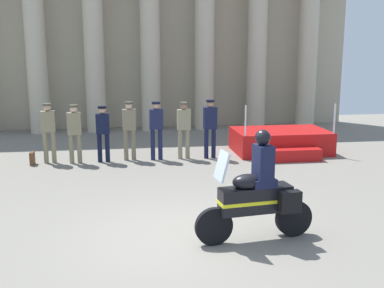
# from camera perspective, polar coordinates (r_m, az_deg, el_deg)

# --- Properties ---
(ground_plane) EXTENTS (28.00, 28.00, 0.00)m
(ground_plane) POSITION_cam_1_polar(r_m,az_deg,el_deg) (8.21, -0.78, -11.14)
(ground_plane) COLOR gray
(colonnade_backdrop) EXTENTS (16.84, 1.62, 7.84)m
(colonnade_backdrop) POSITION_cam_1_polar(r_m,az_deg,el_deg) (18.99, -5.33, 14.00)
(colonnade_backdrop) COLOR #B6AB91
(colonnade_backdrop) RESTS_ON ground_plane
(reviewing_stand) EXTENTS (2.90, 2.37, 1.61)m
(reviewing_stand) POSITION_cam_1_polar(r_m,az_deg,el_deg) (14.73, 10.95, 0.27)
(reviewing_stand) COLOR #B71414
(reviewing_stand) RESTS_ON ground_plane
(officer_in_row_0) EXTENTS (0.39, 0.24, 1.71)m
(officer_in_row_0) POSITION_cam_1_polar(r_m,az_deg,el_deg) (13.60, -17.34, 1.89)
(officer_in_row_0) COLOR #847A5B
(officer_in_row_0) RESTS_ON ground_plane
(officer_in_row_1) EXTENTS (0.39, 0.24, 1.67)m
(officer_in_row_1) POSITION_cam_1_polar(r_m,az_deg,el_deg) (13.37, -14.35, 1.79)
(officer_in_row_1) COLOR #847A5B
(officer_in_row_1) RESTS_ON ground_plane
(officer_in_row_2) EXTENTS (0.39, 0.24, 1.62)m
(officer_in_row_2) POSITION_cam_1_polar(r_m,az_deg,el_deg) (13.36, -10.98, 1.79)
(officer_in_row_2) COLOR black
(officer_in_row_2) RESTS_ON ground_plane
(officer_in_row_3) EXTENTS (0.39, 0.24, 1.72)m
(officer_in_row_3) POSITION_cam_1_polar(r_m,az_deg,el_deg) (13.46, -7.77, 2.23)
(officer_in_row_3) COLOR #7A7056
(officer_in_row_3) RESTS_ON ground_plane
(officer_in_row_4) EXTENTS (0.39, 0.24, 1.71)m
(officer_in_row_4) POSITION_cam_1_polar(r_m,az_deg,el_deg) (13.42, -4.44, 2.27)
(officer_in_row_4) COLOR #191E42
(officer_in_row_4) RESTS_ON ground_plane
(officer_in_row_5) EXTENTS (0.39, 0.24, 1.69)m
(officer_in_row_5) POSITION_cam_1_polar(r_m,az_deg,el_deg) (13.52, -1.02, 2.30)
(officer_in_row_5) COLOR gray
(officer_in_row_5) RESTS_ON ground_plane
(officer_in_row_6) EXTENTS (0.39, 0.24, 1.74)m
(officer_in_row_6) POSITION_cam_1_polar(r_m,az_deg,el_deg) (13.59, 2.25, 2.48)
(officer_in_row_6) COLOR #141938
(officer_in_row_6) RESTS_ON ground_plane
(motorcycle_with_rider) EXTENTS (2.09, 0.74, 1.90)m
(motorcycle_with_rider) POSITION_cam_1_polar(r_m,az_deg,el_deg) (7.82, 8.34, -6.24)
(motorcycle_with_rider) COLOR black
(motorcycle_with_rider) RESTS_ON ground_plane
(briefcase_on_ground) EXTENTS (0.10, 0.32, 0.36)m
(briefcase_on_ground) POSITION_cam_1_polar(r_m,az_deg,el_deg) (13.72, -19.16, -1.69)
(briefcase_on_ground) COLOR brown
(briefcase_on_ground) RESTS_ON ground_plane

